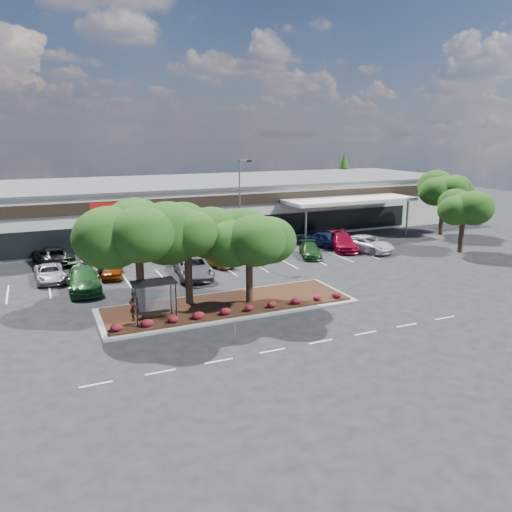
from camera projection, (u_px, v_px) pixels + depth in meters
name	position (u px, v px, depth m)	size (l,w,h in m)	color
ground	(279.00, 321.00, 32.71)	(160.00, 160.00, 0.00)	black
retail_store	(158.00, 207.00, 62.09)	(80.40, 25.20, 6.25)	silver
landscape_island	(228.00, 305.00, 35.44)	(18.00, 6.00, 0.26)	gray
lane_markings	(222.00, 280.00, 41.90)	(33.12, 20.06, 0.01)	silver
shrub_row	(239.00, 309.00, 33.48)	(17.00, 0.80, 0.50)	maroon
bus_shelter	(153.00, 289.00, 31.82)	(2.75, 1.55, 2.59)	black
island_tree_west	(139.00, 256.00, 32.55)	(7.20, 7.20, 7.89)	#153E10
island_tree_mid	(188.00, 253.00, 34.62)	(6.60, 6.60, 7.32)	#153E10
island_tree_east	(249.00, 258.00, 34.96)	(5.80, 5.80, 6.50)	#153E10
tree_east_near	(463.00, 221.00, 51.06)	(5.60, 5.60, 6.51)	#153E10
tree_east_far	(443.00, 204.00, 60.00)	(6.40, 6.40, 7.62)	#153E10
conifer_north_east	(343.00, 179.00, 84.10)	(3.96, 3.96, 9.00)	#153E10
person_waiting	(134.00, 306.00, 31.86)	(0.71, 0.46, 1.94)	#594C47
light_pole	(241.00, 217.00, 47.31)	(1.43, 0.50, 9.73)	gray
survey_stake	(235.00, 326.00, 30.32)	(0.07, 0.14, 0.93)	tan
car_0	(50.00, 273.00, 41.47)	(2.25, 4.88, 1.36)	#9FA3A9
car_1	(84.00, 280.00, 38.98)	(2.40, 5.90, 1.71)	#225624
car_2	(112.00, 268.00, 42.74)	(1.72, 4.29, 1.46)	#6E2603
car_3	(193.00, 267.00, 42.64)	(2.85, 6.18, 1.72)	#56565E
car_4	(217.00, 259.00, 46.20)	(1.49, 4.27, 1.41)	brown
car_6	(310.00, 250.00, 49.71)	(1.88, 4.62, 1.34)	#1D451B
car_7	(367.00, 244.00, 51.93)	(2.71, 5.89, 1.64)	silver
car_8	(342.00, 242.00, 52.72)	(2.38, 5.86, 1.70)	maroon
car_9	(52.00, 255.00, 46.76)	(2.86, 6.19, 1.72)	black
car_10	(91.00, 265.00, 44.27)	(2.20, 4.77, 1.33)	#B6B6B6
car_11	(173.00, 251.00, 49.07)	(2.21, 5.45, 1.58)	black
car_12	(172.00, 248.00, 50.27)	(1.82, 4.52, 1.54)	maroon
car_13	(233.00, 248.00, 50.62)	(2.37, 5.14, 1.43)	#999EA4
car_14	(262.00, 239.00, 54.39)	(2.28, 5.61, 1.63)	#525258
car_15	(275.00, 235.00, 56.48)	(1.75, 5.03, 1.66)	navy
car_16	(320.00, 239.00, 54.57)	(1.90, 4.73, 1.61)	navy
car_17	(323.00, 232.00, 58.71)	(1.94, 4.76, 1.38)	#515359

